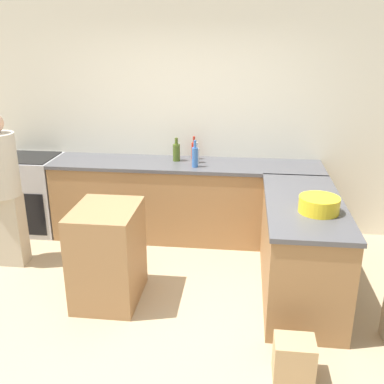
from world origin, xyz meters
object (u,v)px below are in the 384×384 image
Objects in this scene: olive_oil_bottle at (176,152)px; range_oven at (32,194)px; water_bottle_blue at (195,156)px; vinegar_bottle_clear at (196,155)px; mixing_bowl at (319,205)px; paper_bag at (294,359)px; person_by_range at (3,186)px; hot_sauce_bottle at (194,150)px; island_table at (108,254)px.

range_oven is at bearing -177.45° from olive_oil_bottle.
water_bottle_blue reaches higher than vinegar_bottle_clear.
vinegar_bottle_clear reaches higher than mixing_bowl.
water_bottle_blue reaches higher than paper_bag.
hot_sauce_bottle is at bearing 30.01° from person_by_range.
person_by_range is at bearing -149.99° from hot_sauce_bottle.
hot_sauce_bottle reaches higher than paper_bag.
olive_oil_bottle is 0.17× the size of person_by_range.
hot_sauce_bottle reaches higher than mixing_bowl.
mixing_bowl is 1.42× the size of vinegar_bottle_clear.
water_bottle_blue is 0.34m from hot_sauce_bottle.
range_oven is 3.96× the size of vinegar_bottle_clear.
olive_oil_bottle reaches higher than island_table.
olive_oil_bottle reaches higher than range_oven.
hot_sauce_bottle reaches higher than island_table.
island_table is 2.89× the size of paper_bag.
range_oven is 3.54m from mixing_bowl.
water_bottle_blue is at bearing -88.79° from vinegar_bottle_clear.
range_oven is 1.98m from island_table.
person_by_range is (-3.07, 0.48, -0.13)m from mixing_bowl.
water_bottle_blue is 0.19× the size of person_by_range.
range_oven is 2.11m from vinegar_bottle_clear.
olive_oil_bottle is at bearing 116.97° from paper_bag.
island_table reaches higher than paper_bag.
mixing_bowl reaches higher than paper_bag.
mixing_bowl is at bearing 1.75° from island_table.
olive_oil_bottle is at bearing 74.60° from island_table.
island_table is 3.28× the size of olive_oil_bottle.
island_table is 1.91m from mixing_bowl.
water_bottle_blue is at bearing 134.25° from mixing_bowl.
mixing_bowl is 1.09× the size of paper_bag.
vinegar_bottle_clear is 2.63m from paper_bag.
water_bottle_blue is at bearing -4.11° from range_oven.
paper_bag is (1.61, -0.85, -0.29)m from island_table.
range_oven is at bearing 157.15° from mixing_bowl.
water_bottle_blue is 1.12× the size of hot_sauce_bottle.
range_oven is 2.79× the size of mixing_bowl.
hot_sauce_bottle is (0.61, 1.60, 0.59)m from island_table.
range_oven is 0.98m from person_by_range.
water_bottle_blue is (2.04, -0.15, 0.58)m from range_oven.
paper_bag is at bearing -37.12° from range_oven.
person_by_range is at bearing 154.01° from paper_bag.
olive_oil_bottle is 0.88× the size of paper_bag.
mixing_bowl is at bearing 75.91° from paper_bag.
vinegar_bottle_clear is at bearing -74.12° from hot_sauce_bottle.
paper_bag is (0.95, -2.12, -0.90)m from water_bottle_blue.
mixing_bowl is 1.69m from water_bottle_blue.
island_table is 3.77× the size of vinegar_bottle_clear.
range_oven is 2.08m from hot_sauce_bottle.
vinegar_bottle_clear is (2.04, 0.03, 0.56)m from range_oven.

